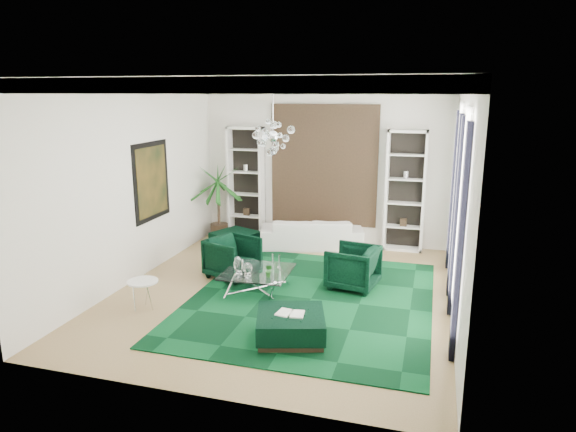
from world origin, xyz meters
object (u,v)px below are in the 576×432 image
(armchair_left, at_px, (233,257))
(armchair_right, at_px, (353,267))
(coffee_table, at_px, (258,281))
(ottoman_front, at_px, (291,326))
(palm, at_px, (218,192))
(sofa, at_px, (312,233))
(side_table, at_px, (144,295))
(ottoman_side, at_px, (235,240))

(armchair_left, distance_m, armchair_right, 2.41)
(coffee_table, height_order, ottoman_front, coffee_table)
(coffee_table, bearing_deg, armchair_right, 22.96)
(armchair_right, xyz_separation_m, palm, (-3.76, 2.37, 0.79))
(palm, bearing_deg, sofa, -0.75)
(ottoman_front, bearing_deg, side_table, 172.66)
(sofa, height_order, coffee_table, sofa)
(armchair_left, bearing_deg, sofa, -3.63)
(armchair_right, relative_size, side_table, 1.72)
(side_table, bearing_deg, coffee_table, 37.96)
(sofa, xyz_separation_m, ottoman_front, (0.79, -4.65, -0.15))
(coffee_table, xyz_separation_m, side_table, (-1.62, -1.26, 0.04))
(sofa, height_order, side_table, sofa)
(armchair_left, bearing_deg, palm, 48.83)
(ottoman_side, relative_size, ottoman_front, 0.90)
(sofa, distance_m, ottoman_front, 4.72)
(side_table, distance_m, palm, 4.46)
(sofa, xyz_separation_m, coffee_table, (-0.30, -3.04, -0.14))
(armchair_right, height_order, palm, palm)
(armchair_left, xyz_separation_m, ottoman_front, (1.84, -2.24, -0.21))
(coffee_table, xyz_separation_m, palm, (-2.10, 3.07, 0.99))
(side_table, bearing_deg, armchair_left, 65.27)
(ottoman_front, xyz_separation_m, palm, (-3.19, 4.68, 1.00))
(sofa, distance_m, armchair_right, 2.70)
(palm, bearing_deg, ottoman_side, -42.98)
(armchair_left, bearing_deg, ottoman_front, -120.81)
(sofa, bearing_deg, side_table, 50.77)
(ottoman_side, distance_m, ottoman_front, 4.75)
(coffee_table, relative_size, side_table, 2.31)
(side_table, xyz_separation_m, palm, (-0.48, 4.33, 0.95))
(sofa, bearing_deg, ottoman_side, 4.49)
(armchair_right, bearing_deg, sofa, -139.99)
(armchair_right, distance_m, coffee_table, 1.81)
(armchair_left, distance_m, side_table, 2.09)
(armchair_right, height_order, side_table, armchair_right)
(sofa, xyz_separation_m, side_table, (-1.92, -4.30, -0.10))
(sofa, height_order, armchair_left, armchair_left)
(ottoman_front, bearing_deg, armchair_right, 76.20)
(side_table, bearing_deg, palm, 96.33)
(ottoman_front, bearing_deg, armchair_left, 129.35)
(sofa, relative_size, ottoman_side, 2.66)
(coffee_table, relative_size, ottoman_front, 1.20)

